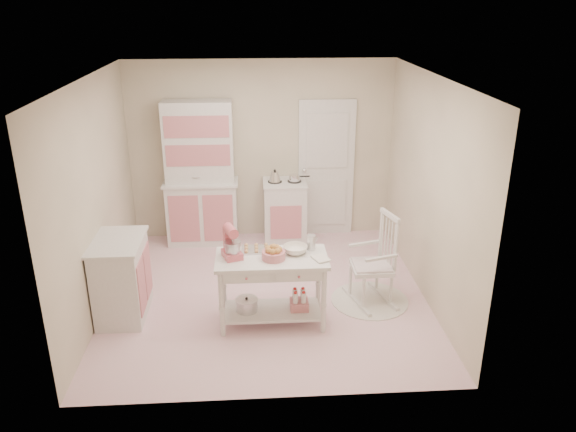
{
  "coord_description": "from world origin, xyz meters",
  "views": [
    {
      "loc": [
        -0.14,
        -6.03,
        3.4
      ],
      "look_at": [
        0.25,
        -0.12,
        1.07
      ],
      "focal_mm": 35.0,
      "sensor_mm": 36.0,
      "label": 1
    }
  ],
  "objects_px": {
    "rocking_chair": "(372,259)",
    "stove": "(285,211)",
    "hutch": "(200,174)",
    "base_cabinet": "(122,278)",
    "bread_basket": "(274,255)",
    "work_table": "(272,290)",
    "stand_mixer": "(232,243)"
  },
  "relations": [
    {
      "from": "base_cabinet",
      "to": "work_table",
      "type": "distance_m",
      "value": 1.7
    },
    {
      "from": "stove",
      "to": "base_cabinet",
      "type": "height_order",
      "value": "same"
    },
    {
      "from": "rocking_chair",
      "to": "bread_basket",
      "type": "height_order",
      "value": "rocking_chair"
    },
    {
      "from": "stove",
      "to": "bread_basket",
      "type": "distance_m",
      "value": 2.32
    },
    {
      "from": "stove",
      "to": "base_cabinet",
      "type": "distance_m",
      "value": 2.76
    },
    {
      "from": "bread_basket",
      "to": "stand_mixer",
      "type": "bearing_deg",
      "value": 170.96
    },
    {
      "from": "stove",
      "to": "rocking_chair",
      "type": "distance_m",
      "value": 2.05
    },
    {
      "from": "hutch",
      "to": "rocking_chair",
      "type": "distance_m",
      "value": 2.87
    },
    {
      "from": "hutch",
      "to": "base_cabinet",
      "type": "relative_size",
      "value": 2.26
    },
    {
      "from": "work_table",
      "to": "bread_basket",
      "type": "distance_m",
      "value": 0.45
    },
    {
      "from": "hutch",
      "to": "base_cabinet",
      "type": "xyz_separation_m",
      "value": [
        -0.75,
        -2.0,
        -0.58
      ]
    },
    {
      "from": "rocking_chair",
      "to": "stand_mixer",
      "type": "distance_m",
      "value": 1.69
    },
    {
      "from": "stove",
      "to": "rocking_chair",
      "type": "relative_size",
      "value": 0.84
    },
    {
      "from": "hutch",
      "to": "bread_basket",
      "type": "height_order",
      "value": "hutch"
    },
    {
      "from": "hutch",
      "to": "base_cabinet",
      "type": "bearing_deg",
      "value": -110.55
    },
    {
      "from": "stove",
      "to": "work_table",
      "type": "xyz_separation_m",
      "value": [
        -0.28,
        -2.23,
        -0.06
      ]
    },
    {
      "from": "hutch",
      "to": "bread_basket",
      "type": "xyz_separation_m",
      "value": [
        0.94,
        -2.33,
        -0.19
      ]
    },
    {
      "from": "hutch",
      "to": "stove",
      "type": "xyz_separation_m",
      "value": [
        1.2,
        -0.05,
        -0.58
      ]
    },
    {
      "from": "stand_mixer",
      "to": "bread_basket",
      "type": "height_order",
      "value": "stand_mixer"
    },
    {
      "from": "hutch",
      "to": "work_table",
      "type": "xyz_separation_m",
      "value": [
        0.92,
        -2.28,
        -0.64
      ]
    },
    {
      "from": "stove",
      "to": "stand_mixer",
      "type": "xyz_separation_m",
      "value": [
        -0.7,
        -2.21,
        0.51
      ]
    },
    {
      "from": "stand_mixer",
      "to": "stove",
      "type": "bearing_deg",
      "value": 53.45
    },
    {
      "from": "hutch",
      "to": "rocking_chair",
      "type": "relative_size",
      "value": 1.89
    },
    {
      "from": "hutch",
      "to": "stove",
      "type": "relative_size",
      "value": 2.26
    },
    {
      "from": "rocking_chair",
      "to": "base_cabinet",
      "type": "bearing_deg",
      "value": 165.9
    },
    {
      "from": "bread_basket",
      "to": "work_table",
      "type": "bearing_deg",
      "value": 111.8
    },
    {
      "from": "rocking_chair",
      "to": "hutch",
      "type": "bearing_deg",
      "value": 121.74
    },
    {
      "from": "work_table",
      "to": "stove",
      "type": "bearing_deg",
      "value": 82.89
    },
    {
      "from": "rocking_chair",
      "to": "bread_basket",
      "type": "distance_m",
      "value": 1.27
    },
    {
      "from": "stove",
      "to": "rocking_chair",
      "type": "xyz_separation_m",
      "value": [
        0.9,
        -1.84,
        0.09
      ]
    },
    {
      "from": "rocking_chair",
      "to": "stove",
      "type": "bearing_deg",
      "value": 99.83
    },
    {
      "from": "hutch",
      "to": "stand_mixer",
      "type": "distance_m",
      "value": 2.31
    }
  ]
}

